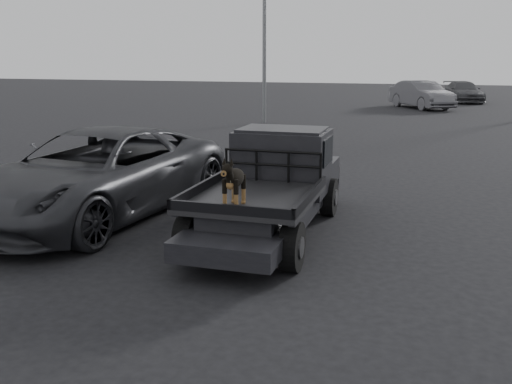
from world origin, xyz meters
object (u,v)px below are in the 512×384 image
(parked_suv, at_px, (97,174))
(distant_car_b, at_px, (463,92))
(flatbed_ute, at_px, (269,209))
(distant_car_a, at_px, (422,95))
(dog, at_px, (234,182))

(parked_suv, height_order, distant_car_b, parked_suv)
(flatbed_ute, height_order, parked_suv, parked_suv)
(flatbed_ute, bearing_deg, distant_car_a, 85.57)
(parked_suv, bearing_deg, dog, -19.58)
(distant_car_b, bearing_deg, parked_suv, -117.14)
(parked_suv, height_order, distant_car_a, parked_suv)
(distant_car_a, height_order, distant_car_b, distant_car_a)
(flatbed_ute, distance_m, parked_suv, 3.61)
(parked_suv, relative_size, distant_car_a, 1.23)
(flatbed_ute, relative_size, distant_car_a, 1.07)
(flatbed_ute, height_order, dog, dog)
(dog, relative_size, distant_car_a, 0.15)
(distant_car_a, bearing_deg, parked_suv, -134.06)
(dog, xyz_separation_m, distant_car_a, (2.18, 28.62, -0.46))
(flatbed_ute, xyz_separation_m, parked_suv, (-3.58, 0.11, 0.40))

